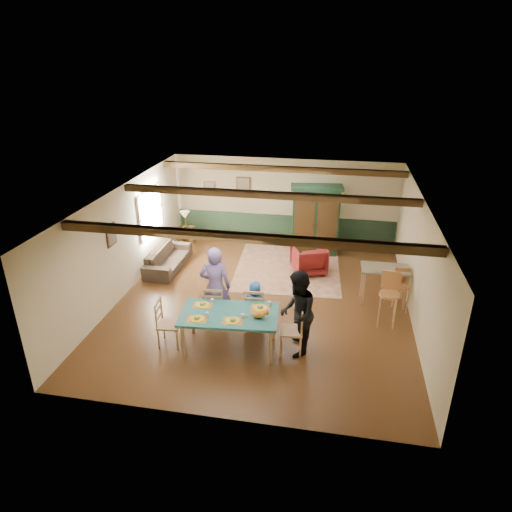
% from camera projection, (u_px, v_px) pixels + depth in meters
% --- Properties ---
extents(floor, '(8.00, 8.00, 0.00)m').
position_uv_depth(floor, '(262.00, 302.00, 11.25)').
color(floor, '#482814').
rests_on(floor, ground).
extents(wall_back, '(7.00, 0.02, 2.70)m').
position_uv_depth(wall_back, '(284.00, 201.00, 14.29)').
color(wall_back, beige).
rests_on(wall_back, floor).
extents(wall_left, '(0.02, 8.00, 2.70)m').
position_uv_depth(wall_left, '(124.00, 241.00, 11.28)').
color(wall_left, beige).
rests_on(wall_left, floor).
extents(wall_right, '(0.02, 8.00, 2.70)m').
position_uv_depth(wall_right, '(418.00, 263.00, 10.12)').
color(wall_right, beige).
rests_on(wall_right, floor).
extents(ceiling, '(7.00, 8.00, 0.02)m').
position_uv_depth(ceiling, '(263.00, 196.00, 10.15)').
color(ceiling, silver).
rests_on(ceiling, wall_back).
extents(wainscot_back, '(6.95, 0.03, 0.90)m').
position_uv_depth(wainscot_back, '(283.00, 229.00, 14.64)').
color(wainscot_back, '#1A3020').
rests_on(wainscot_back, floor).
extents(ceiling_beam_front, '(6.95, 0.16, 0.16)m').
position_uv_depth(ceiling_beam_front, '(241.00, 237.00, 8.12)').
color(ceiling_beam_front, '#30200D').
rests_on(ceiling_beam_front, ceiling).
extents(ceiling_beam_mid, '(6.95, 0.16, 0.16)m').
position_uv_depth(ceiling_beam_mid, '(266.00, 195.00, 10.55)').
color(ceiling_beam_mid, '#30200D').
rests_on(ceiling_beam_mid, ceiling).
extents(ceiling_beam_back, '(6.95, 0.16, 0.16)m').
position_uv_depth(ceiling_beam_back, '(281.00, 169.00, 12.88)').
color(ceiling_beam_back, '#30200D').
rests_on(ceiling_beam_back, ceiling).
extents(window_left, '(0.06, 1.60, 1.30)m').
position_uv_depth(window_left, '(151.00, 212.00, 12.72)').
color(window_left, white).
rests_on(window_left, wall_left).
extents(picture_left_wall, '(0.04, 0.42, 0.52)m').
position_uv_depth(picture_left_wall, '(111.00, 235.00, 10.58)').
color(picture_left_wall, gray).
rests_on(picture_left_wall, wall_left).
extents(picture_back_a, '(0.45, 0.04, 0.55)m').
position_uv_depth(picture_back_a, '(243.00, 186.00, 14.30)').
color(picture_back_a, gray).
rests_on(picture_back_a, wall_back).
extents(picture_back_b, '(0.38, 0.04, 0.48)m').
position_uv_depth(picture_back_b, '(210.00, 189.00, 14.54)').
color(picture_back_b, gray).
rests_on(picture_back_b, wall_back).
extents(dining_table, '(2.05, 1.26, 0.82)m').
position_uv_depth(dining_table, '(230.00, 331.00, 9.33)').
color(dining_table, '#1E5F5C').
rests_on(dining_table, floor).
extents(dining_chair_far_left, '(0.50, 0.52, 1.04)m').
position_uv_depth(dining_chair_far_left, '(215.00, 306.00, 10.04)').
color(dining_chair_far_left, tan).
rests_on(dining_chair_far_left, floor).
extents(dining_chair_far_right, '(0.50, 0.52, 1.04)m').
position_uv_depth(dining_chair_far_right, '(255.00, 308.00, 9.96)').
color(dining_chair_far_right, tan).
rests_on(dining_chair_far_right, floor).
extents(dining_chair_end_left, '(0.52, 0.50, 1.04)m').
position_uv_depth(dining_chair_end_left, '(169.00, 323.00, 9.40)').
color(dining_chair_end_left, tan).
rests_on(dining_chair_end_left, floor).
extents(dining_chair_end_right, '(0.52, 0.50, 1.04)m').
position_uv_depth(dining_chair_end_right, '(291.00, 330.00, 9.18)').
color(dining_chair_end_right, tan).
rests_on(dining_chair_end_right, floor).
extents(person_man, '(0.72, 0.51, 1.88)m').
position_uv_depth(person_man, '(215.00, 287.00, 9.95)').
color(person_man, '#7560A6').
rests_on(person_man, floor).
extents(person_woman, '(0.75, 0.93, 1.80)m').
position_uv_depth(person_woman, '(297.00, 314.00, 9.01)').
color(person_woman, black).
rests_on(person_woman, floor).
extents(person_child, '(0.56, 0.39, 1.10)m').
position_uv_depth(person_child, '(255.00, 305.00, 10.03)').
color(person_child, '#2857A2').
rests_on(person_child, floor).
extents(cat, '(0.40, 0.19, 0.20)m').
position_uv_depth(cat, '(258.00, 314.00, 8.97)').
color(cat, orange).
rests_on(cat, dining_table).
extents(place_setting_near_left, '(0.46, 0.36, 0.11)m').
position_uv_depth(place_setting_near_left, '(197.00, 317.00, 8.95)').
color(place_setting_near_left, yellow).
rests_on(place_setting_near_left, dining_table).
extents(place_setting_near_center, '(0.46, 0.36, 0.11)m').
position_uv_depth(place_setting_near_center, '(233.00, 319.00, 8.89)').
color(place_setting_near_center, yellow).
rests_on(place_setting_near_center, dining_table).
extents(place_setting_far_left, '(0.46, 0.36, 0.11)m').
position_uv_depth(place_setting_far_left, '(203.00, 303.00, 9.45)').
color(place_setting_far_left, yellow).
rests_on(place_setting_far_left, dining_table).
extents(place_setting_far_right, '(0.46, 0.36, 0.11)m').
position_uv_depth(place_setting_far_right, '(260.00, 306.00, 9.34)').
color(place_setting_far_right, yellow).
rests_on(place_setting_far_right, dining_table).
extents(area_rug, '(3.10, 3.61, 0.01)m').
position_uv_depth(area_rug, '(288.00, 267.00, 13.08)').
color(area_rug, beige).
rests_on(area_rug, floor).
extents(armoire, '(1.56, 0.77, 2.12)m').
position_uv_depth(armoire, '(315.00, 220.00, 13.54)').
color(armoire, black).
rests_on(armoire, floor).
extents(armchair, '(1.12, 1.14, 0.80)m').
position_uv_depth(armchair, '(309.00, 259.00, 12.58)').
color(armchair, '#511014').
rests_on(armchair, floor).
extents(sofa, '(0.79, 2.01, 0.59)m').
position_uv_depth(sofa, '(168.00, 258.00, 12.91)').
color(sofa, '#352A21').
rests_on(sofa, floor).
extents(end_table, '(0.50, 0.50, 0.59)m').
position_uv_depth(end_table, '(186.00, 236.00, 14.45)').
color(end_table, '#30200D').
rests_on(end_table, floor).
extents(table_lamp, '(0.31, 0.31, 0.54)m').
position_uv_depth(table_lamp, '(185.00, 220.00, 14.22)').
color(table_lamp, '#D8BD8C').
rests_on(table_lamp, end_table).
extents(counter_table, '(1.15, 0.69, 0.94)m').
position_uv_depth(counter_table, '(383.00, 285.00, 11.03)').
color(counter_table, '#9F987B').
rests_on(counter_table, floor).
extents(bar_stool_left, '(0.50, 0.54, 1.25)m').
position_uv_depth(bar_stool_left, '(388.00, 300.00, 10.05)').
color(bar_stool_left, tan).
rests_on(bar_stool_left, floor).
extents(bar_stool_right, '(0.40, 0.43, 1.04)m').
position_uv_depth(bar_stool_right, '(401.00, 291.00, 10.67)').
color(bar_stool_right, tan).
rests_on(bar_stool_right, floor).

